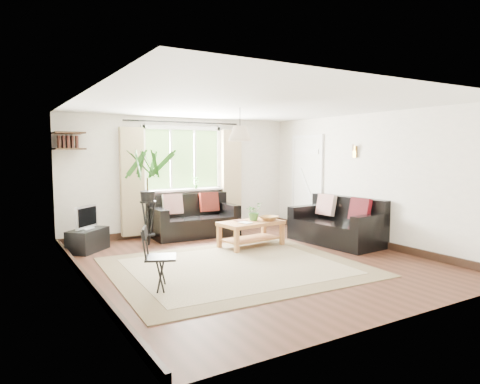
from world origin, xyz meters
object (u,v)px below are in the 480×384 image
coffee_table (251,234)px  folding_chair (161,258)px  sofa_back (195,217)px  sofa_right (336,222)px  tv_stand (88,240)px  palm_stand (148,197)px

coffee_table → folding_chair: folding_chair is taller
sofa_back → sofa_right: 2.78m
sofa_right → tv_stand: 4.44m
sofa_back → palm_stand: 1.22m
tv_stand → palm_stand: (1.05, -0.06, 0.68)m
sofa_back → palm_stand: palm_stand is taller
sofa_back → folding_chair: sofa_back is taller
coffee_table → tv_stand: size_ratio=1.57×
sofa_back → folding_chair: bearing=-119.5°
sofa_right → folding_chair: 3.85m
tv_stand → folding_chair: 2.63m
coffee_table → sofa_right: bearing=-20.5°
palm_stand → folding_chair: bearing=-105.4°
coffee_table → folding_chair: size_ratio=1.43×
sofa_back → coffee_table: size_ratio=1.50×
coffee_table → folding_chair: 2.67m
coffee_table → palm_stand: (-1.53, 1.08, 0.64)m
tv_stand → folding_chair: folding_chair is taller
folding_chair → coffee_table: bearing=-33.7°
sofa_back → tv_stand: 2.15m
sofa_back → tv_stand: bearing=-170.6°
sofa_right → palm_stand: palm_stand is taller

